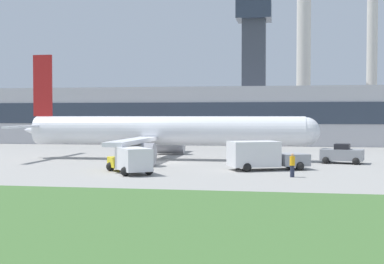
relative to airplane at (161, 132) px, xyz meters
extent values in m
plane|color=#999691|center=(1.14, -3.18, -2.72)|extent=(400.00, 400.00, 0.00)
cube|color=#B2B2B7|center=(1.14, 31.83, 1.55)|extent=(89.96, 14.98, 8.54)
cube|color=#2D3847|center=(1.14, 24.29, 1.98)|extent=(88.16, 0.16, 3.08)
cube|color=#383D47|center=(7.45, 31.83, 6.82)|extent=(3.56, 3.56, 19.09)
cube|color=#283342|center=(7.45, 31.83, 17.79)|extent=(5.33, 5.33, 2.84)
cylinder|color=beige|center=(16.07, 60.13, 12.86)|extent=(2.87, 2.87, 31.17)
cylinder|color=beige|center=(29.63, 61.00, 11.98)|extent=(2.11, 2.11, 29.40)
cylinder|color=white|center=(0.48, 0.00, 0.16)|extent=(27.19, 2.86, 2.86)
sphere|color=white|center=(14.07, 0.00, 0.16)|extent=(2.72, 2.72, 2.72)
cone|color=white|center=(-13.12, 0.00, 0.16)|extent=(3.14, 2.72, 2.72)
cube|color=#B21E1E|center=(-12.52, 0.00, 4.74)|extent=(2.00, 0.24, 6.32)
cube|color=white|center=(-12.68, -3.70, 0.59)|extent=(0.73, 7.40, 0.20)
cube|color=white|center=(-12.68, 3.70, 0.59)|extent=(0.73, 7.40, 0.20)
cube|color=white|center=(-0.88, -6.74, -0.56)|extent=(1.62, 12.34, 0.36)
cube|color=white|center=(-0.88, 6.74, -0.56)|extent=(1.62, 12.34, 0.36)
cylinder|color=gray|center=(-0.58, -6.98, -1.66)|extent=(3.19, 1.91, 1.91)
cylinder|color=gray|center=(-0.58, 6.98, -1.66)|extent=(3.19, 1.91, 1.91)
cylinder|color=#59595B|center=(9.31, 0.00, -1.35)|extent=(0.20, 0.20, 1.58)
sphere|color=black|center=(9.31, 0.00, -2.14)|extent=(1.17, 1.17, 1.17)
cylinder|color=#59595B|center=(-2.24, -2.03, -1.35)|extent=(0.20, 0.20, 1.58)
sphere|color=black|center=(-2.24, -2.03, -2.14)|extent=(1.17, 1.17, 1.17)
cylinder|color=#59595B|center=(-2.24, 2.03, -1.35)|extent=(0.20, 0.20, 1.58)
sphere|color=black|center=(-2.24, 2.03, -2.14)|extent=(1.17, 1.17, 1.17)
cube|color=gray|center=(17.31, -1.28, -1.93)|extent=(4.13, 2.91, 1.00)
cube|color=black|center=(17.31, -1.28, -1.17)|extent=(1.61, 1.75, 0.50)
sphere|color=black|center=(18.37, -2.56, -2.40)|extent=(0.65, 0.65, 0.65)
sphere|color=black|center=(18.82, -0.57, -2.40)|extent=(0.65, 0.65, 0.65)
sphere|color=black|center=(15.81, -1.99, -2.40)|extent=(0.65, 0.65, 0.65)
sphere|color=black|center=(16.25, 0.00, -2.40)|extent=(0.65, 0.65, 0.65)
cube|color=yellow|center=(-0.70, -10.88, -2.02)|extent=(2.69, 2.70, 0.78)
cube|color=silver|center=(0.95, -13.33, -1.57)|extent=(3.47, 3.87, 1.67)
sphere|color=black|center=(-0.03, -10.26, -2.37)|extent=(0.70, 0.70, 0.70)
sphere|color=black|center=(-1.54, -11.27, -2.37)|extent=(0.70, 0.70, 0.70)
sphere|color=black|center=(2.17, -13.52, -2.37)|extent=(0.70, 0.70, 0.70)
sphere|color=black|center=(0.67, -14.54, -2.37)|extent=(0.70, 0.70, 0.70)
cube|color=gray|center=(12.69, -7.41, -1.92)|extent=(3.00, 3.09, 0.96)
cube|color=silver|center=(9.62, -8.74, -1.40)|extent=(4.46, 3.72, 2.01)
sphere|color=black|center=(13.29, -8.39, -2.37)|extent=(0.70, 0.70, 0.70)
sphere|color=black|center=(12.38, -6.30, -2.37)|extent=(0.70, 0.70, 0.70)
sphere|color=black|center=(9.20, -10.17, -2.37)|extent=(0.70, 0.70, 0.70)
sphere|color=black|center=(8.29, -8.08, -2.37)|extent=(0.70, 0.70, 0.70)
cylinder|color=#23283D|center=(12.61, -13.13, -2.30)|extent=(0.32, 0.32, 0.84)
cylinder|color=#F2A514|center=(12.61, -13.13, -1.55)|extent=(0.40, 0.40, 0.66)
sphere|color=tan|center=(12.61, -13.13, -1.11)|extent=(0.23, 0.23, 0.23)
camera|label=1|loc=(11.92, -51.81, 1.73)|focal=50.00mm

